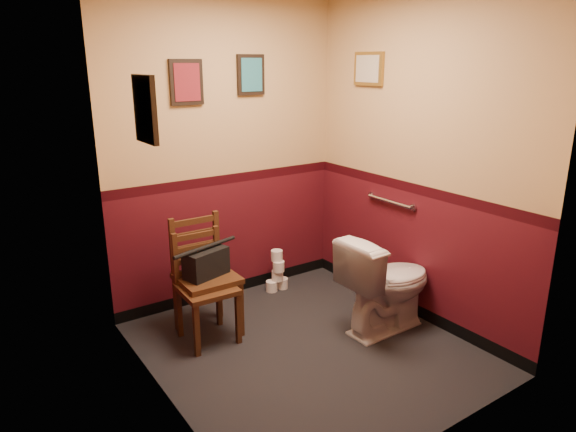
% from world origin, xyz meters
% --- Properties ---
extents(floor, '(2.20, 2.40, 0.00)m').
position_xyz_m(floor, '(0.00, 0.00, 0.00)').
color(floor, black).
rests_on(floor, ground).
extents(wall_back, '(2.20, 0.00, 2.70)m').
position_xyz_m(wall_back, '(0.00, 1.20, 1.35)').
color(wall_back, '#490E17').
rests_on(wall_back, ground).
extents(wall_front, '(2.20, 0.00, 2.70)m').
position_xyz_m(wall_front, '(0.00, -1.20, 1.35)').
color(wall_front, '#490E17').
rests_on(wall_front, ground).
extents(wall_left, '(0.00, 2.40, 2.70)m').
position_xyz_m(wall_left, '(-1.10, 0.00, 1.35)').
color(wall_left, '#490E17').
rests_on(wall_left, ground).
extents(wall_right, '(0.00, 2.40, 2.70)m').
position_xyz_m(wall_right, '(1.10, 0.00, 1.35)').
color(wall_right, '#490E17').
rests_on(wall_right, ground).
extents(grab_bar, '(0.05, 0.56, 0.06)m').
position_xyz_m(grab_bar, '(1.07, 0.25, 0.95)').
color(grab_bar, silver).
rests_on(grab_bar, wall_right).
extents(framed_print_back_a, '(0.28, 0.04, 0.36)m').
position_xyz_m(framed_print_back_a, '(-0.35, 1.18, 1.95)').
color(framed_print_back_a, black).
rests_on(framed_print_back_a, wall_back).
extents(framed_print_back_b, '(0.26, 0.04, 0.34)m').
position_xyz_m(framed_print_back_b, '(0.25, 1.18, 2.00)').
color(framed_print_back_b, black).
rests_on(framed_print_back_b, wall_back).
extents(framed_print_left, '(0.04, 0.30, 0.38)m').
position_xyz_m(framed_print_left, '(-1.08, 0.10, 1.85)').
color(framed_print_left, black).
rests_on(framed_print_left, wall_left).
extents(framed_print_right, '(0.04, 0.34, 0.28)m').
position_xyz_m(framed_print_right, '(1.08, 0.60, 2.05)').
color(framed_print_right, olive).
rests_on(framed_print_right, wall_right).
extents(toilet, '(0.81, 0.46, 0.79)m').
position_xyz_m(toilet, '(0.72, -0.11, 0.40)').
color(toilet, white).
rests_on(toilet, floor).
extents(toilet_brush, '(0.13, 0.13, 0.48)m').
position_xyz_m(toilet_brush, '(0.96, -0.12, 0.08)').
color(toilet_brush, silver).
rests_on(toilet_brush, floor).
extents(chair_left, '(0.41, 0.41, 0.86)m').
position_xyz_m(chair_left, '(-0.55, 0.59, 0.43)').
color(chair_left, '#4A2A16').
rests_on(chair_left, floor).
extents(chair_right, '(0.45, 0.45, 0.95)m').
position_xyz_m(chair_right, '(-0.50, 0.69, 0.47)').
color(chair_right, '#4A2A16').
rests_on(chair_right, floor).
extents(handbag, '(0.38, 0.26, 0.25)m').
position_xyz_m(handbag, '(-0.50, 0.65, 0.61)').
color(handbag, black).
rests_on(handbag, chair_right).
extents(tp_stack, '(0.23, 0.14, 0.40)m').
position_xyz_m(tp_stack, '(0.40, 1.01, 0.17)').
color(tp_stack, silver).
rests_on(tp_stack, floor).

